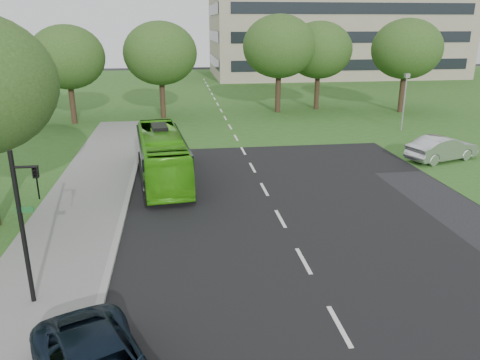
{
  "coord_description": "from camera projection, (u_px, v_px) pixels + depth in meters",
  "views": [
    {
      "loc": [
        -4.44,
        -17.11,
        8.42
      ],
      "look_at": [
        -1.71,
        3.04,
        1.6
      ],
      "focal_mm": 35.0,
      "sensor_mm": 36.0,
      "label": 1
    }
  ],
  "objects": [
    {
      "name": "tree_park_b",
      "position": [
        160.0,
        53.0,
        42.08
      ],
      "size": [
        6.62,
        6.62,
        8.68
      ],
      "color": "black",
      "rests_on": "ground"
    },
    {
      "name": "ground",
      "position": [
        291.0,
        238.0,
        19.32
      ],
      "size": [
        160.0,
        160.0,
        0.0
      ],
      "primitive_type": "plane",
      "color": "black",
      "rests_on": "ground"
    },
    {
      "name": "tree_park_f",
      "position": [
        7.0,
        58.0,
        41.96
      ],
      "size": [
        6.08,
        6.08,
        8.11
      ],
      "color": "black",
      "rests_on": "ground"
    },
    {
      "name": "bus",
      "position": [
        162.0,
        156.0,
        26.31
      ],
      "size": [
        3.28,
        9.93,
        2.72
      ],
      "primitive_type": "imported",
      "rotation": [
        0.0,
        0.0,
        0.1
      ],
      "color": "#40AC14",
      "rests_on": "ground"
    },
    {
      "name": "camera_pole",
      "position": [
        405.0,
        94.0,
        37.78
      ],
      "size": [
        0.46,
        0.42,
        4.63
      ],
      "rotation": [
        0.0,
        0.0,
        -0.29
      ],
      "color": "gray",
      "rests_on": "ground"
    },
    {
      "name": "sedan",
      "position": [
        442.0,
        148.0,
        30.03
      ],
      "size": [
        5.16,
        3.13,
        1.61
      ],
      "primitive_type": "imported",
      "rotation": [
        0.0,
        0.0,
        1.89
      ],
      "color": "#BABBBF",
      "rests_on": "ground"
    },
    {
      "name": "tree_park_e",
      "position": [
        407.0,
        49.0,
        44.92
      ],
      "size": [
        6.71,
        6.71,
        8.95
      ],
      "color": "black",
      "rests_on": "ground"
    },
    {
      "name": "tree_park_d",
      "position": [
        319.0,
        50.0,
        46.54
      ],
      "size": [
        6.58,
        6.58,
        8.71
      ],
      "color": "black",
      "rests_on": "ground"
    },
    {
      "name": "tree_park_c",
      "position": [
        279.0,
        47.0,
        44.68
      ],
      "size": [
        7.02,
        7.02,
        9.32
      ],
      "color": "black",
      "rests_on": "ground"
    },
    {
      "name": "street_surfaces",
      "position": [
        225.0,
        125.0,
        40.64
      ],
      "size": [
        120.0,
        120.0,
        0.15
      ],
      "color": "black",
      "rests_on": "ground"
    },
    {
      "name": "traffic_light",
      "position": [
        26.0,
        218.0,
        13.83
      ],
      "size": [
        0.81,
        0.21,
        5.04
      ],
      "rotation": [
        0.0,
        0.0,
        -0.04
      ],
      "color": "black",
      "rests_on": "ground"
    },
    {
      "name": "tree_park_a",
      "position": [
        67.0,
        57.0,
        39.63
      ],
      "size": [
        6.31,
        6.31,
        8.39
      ],
      "color": "black",
      "rests_on": "ground"
    }
  ]
}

